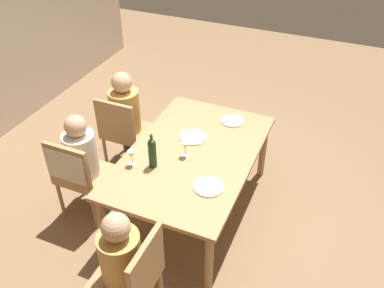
# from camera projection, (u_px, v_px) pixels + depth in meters

# --- Properties ---
(ground_plane) EXTENTS (10.00, 10.00, 0.00)m
(ground_plane) POSITION_uv_depth(u_px,v_px,m) (192.00, 209.00, 4.18)
(ground_plane) COLOR #846647
(dining_table) EXTENTS (1.74, 1.11, 0.72)m
(dining_table) POSITION_uv_depth(u_px,v_px,m) (192.00, 159.00, 3.80)
(dining_table) COLOR #A87F51
(dining_table) RESTS_ON ground_plane
(chair_left_end) EXTENTS (0.44, 0.44, 0.92)m
(chair_left_end) POSITION_uv_depth(u_px,v_px,m) (134.00, 277.00, 2.91)
(chair_left_end) COLOR #A87F51
(chair_left_end) RESTS_ON ground_plane
(chair_far_left) EXTENTS (0.45, 0.44, 0.92)m
(chair_far_left) POSITION_uv_depth(u_px,v_px,m) (75.00, 171.00, 3.74)
(chair_far_left) COLOR #A87F51
(chair_far_left) RESTS_ON ground_plane
(chair_far_right) EXTENTS (0.44, 0.44, 0.92)m
(chair_far_right) POSITION_uv_depth(u_px,v_px,m) (122.00, 129.00, 4.38)
(chair_far_right) COLOR #A87F51
(chair_far_right) RESTS_ON ground_plane
(person_woman_host) EXTENTS (0.29, 0.34, 1.11)m
(person_woman_host) POSITION_uv_depth(u_px,v_px,m) (118.00, 262.00, 2.88)
(person_woman_host) COLOR #33333D
(person_woman_host) RESTS_ON ground_plane
(person_man_bearded) EXTENTS (0.34, 0.30, 1.11)m
(person_man_bearded) POSITION_uv_depth(u_px,v_px,m) (84.00, 157.00, 3.82)
(person_man_bearded) COLOR #33333D
(person_man_bearded) RESTS_ON ground_plane
(person_man_guest) EXTENTS (0.36, 0.32, 1.16)m
(person_man_guest) POSITION_uv_depth(u_px,v_px,m) (127.00, 114.00, 4.39)
(person_man_guest) COLOR #33333D
(person_man_guest) RESTS_ON ground_plane
(wine_bottle_tall_green) EXTENTS (0.07, 0.07, 0.33)m
(wine_bottle_tall_green) POSITION_uv_depth(u_px,v_px,m) (152.00, 152.00, 3.51)
(wine_bottle_tall_green) COLOR #19381E
(wine_bottle_tall_green) RESTS_ON dining_table
(wine_glass_near_left) EXTENTS (0.07, 0.07, 0.15)m
(wine_glass_near_left) POSITION_uv_depth(u_px,v_px,m) (131.00, 155.00, 3.55)
(wine_glass_near_left) COLOR silver
(wine_glass_near_left) RESTS_ON dining_table
(wine_glass_centre) EXTENTS (0.07, 0.07, 0.15)m
(wine_glass_centre) POSITION_uv_depth(u_px,v_px,m) (185.00, 146.00, 3.65)
(wine_glass_centre) COLOR silver
(wine_glass_centre) RESTS_ON dining_table
(dinner_plate_host) EXTENTS (0.23, 0.23, 0.01)m
(dinner_plate_host) POSITION_uv_depth(u_px,v_px,m) (232.00, 121.00, 4.16)
(dinner_plate_host) COLOR silver
(dinner_plate_host) RESTS_ON dining_table
(dinner_plate_guest_left) EXTENTS (0.26, 0.26, 0.01)m
(dinner_plate_guest_left) POSITION_uv_depth(u_px,v_px,m) (193.00, 137.00, 3.93)
(dinner_plate_guest_left) COLOR silver
(dinner_plate_guest_left) RESTS_ON dining_table
(dinner_plate_guest_right) EXTENTS (0.25, 0.25, 0.01)m
(dinner_plate_guest_right) POSITION_uv_depth(u_px,v_px,m) (208.00, 187.00, 3.38)
(dinner_plate_guest_right) COLOR white
(dinner_plate_guest_right) RESTS_ON dining_table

